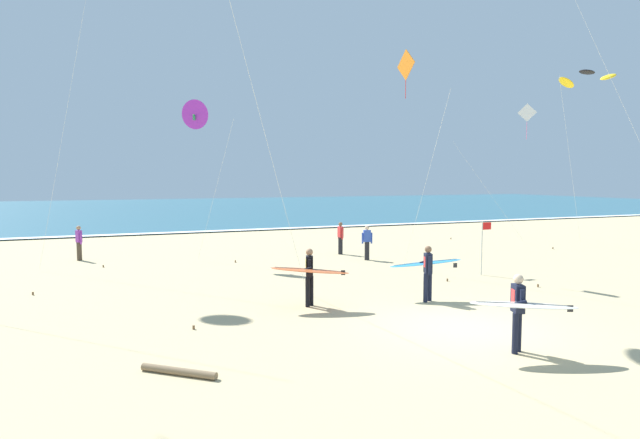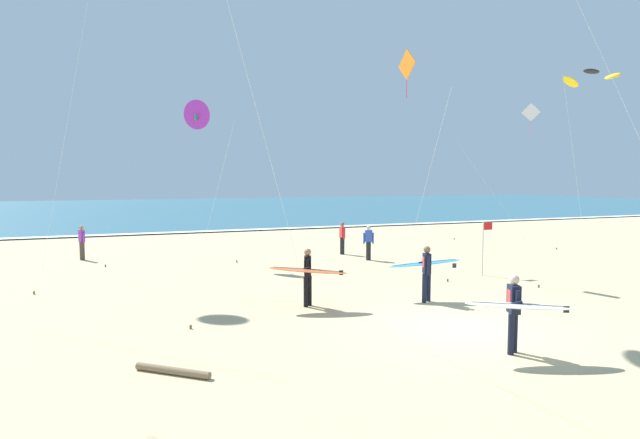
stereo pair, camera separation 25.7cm
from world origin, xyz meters
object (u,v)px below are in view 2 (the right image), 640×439
object	(u,v)px
surfer_third	(517,307)
kite_diamond_amber_close	(408,71)
surfer_trailing	(308,272)
driftwood_log	(173,371)
kite_delta_violet_far	(198,115)
kite_diamond_ivory_low	(528,119)
bystander_red_top	(342,238)
bystander_blue_top	(369,242)
surfer_lead	(426,267)
kite_arc_charcoal_near	(591,77)
bystander_purple_top	(82,242)
lifeguard_flag	(484,243)

from	to	relation	value
surfer_third	kite_diamond_amber_close	size ratio (longest dim) A/B	0.26
surfer_trailing	driftwood_log	size ratio (longest dim) A/B	1.45
kite_delta_violet_far	kite_diamond_ivory_low	size ratio (longest dim) A/B	0.90
bystander_red_top	bystander_blue_top	world-z (taller)	same
surfer_lead	kite_diamond_amber_close	distance (m)	8.85
bystander_red_top	bystander_blue_top	size ratio (longest dim) A/B	1.00
kite_arc_charcoal_near	bystander_red_top	size ratio (longest dim) A/B	6.12
bystander_red_top	bystander_purple_top	xyz separation A→B (m)	(-11.83, 2.73, 0.00)
kite_delta_violet_far	lifeguard_flag	world-z (taller)	kite_delta_violet_far
bystander_purple_top	driftwood_log	size ratio (longest dim) A/B	0.99
surfer_trailing	kite_delta_violet_far	size ratio (longest dim) A/B	0.32
surfer_third	kite_diamond_amber_close	xyz separation A→B (m)	(3.29, 10.01, 6.94)
lifeguard_flag	driftwood_log	distance (m)	13.82
bystander_purple_top	lifeguard_flag	distance (m)	17.65
bystander_red_top	driftwood_log	size ratio (longest dim) A/B	0.99
bystander_red_top	bystander_blue_top	distance (m)	2.16
driftwood_log	surfer_lead	bearing A→B (deg)	23.70
bystander_red_top	lifeguard_flag	distance (m)	7.70
surfer_trailing	bystander_red_top	distance (m)	10.85
kite_diamond_ivory_low	driftwood_log	xyz separation A→B (m)	(-21.22, -13.78, -7.05)
surfer_third	kite_delta_violet_far	distance (m)	17.00
surfer_trailing	kite_delta_violet_far	bearing A→B (deg)	98.74
kite_diamond_amber_close	surfer_third	bearing A→B (deg)	-108.21
surfer_third	surfer_lead	bearing A→B (deg)	78.60
kite_diamond_ivory_low	bystander_purple_top	bearing A→B (deg)	174.31
kite_diamond_amber_close	kite_arc_charcoal_near	bearing A→B (deg)	14.12
kite_diamond_amber_close	driftwood_log	bearing A→B (deg)	-140.21
kite_delta_violet_far	bystander_red_top	size ratio (longest dim) A/B	4.55
kite_diamond_ivory_low	bystander_purple_top	size ratio (longest dim) A/B	5.03
kite_delta_violet_far	kite_diamond_amber_close	xyz separation A→B (m)	(7.47, -5.52, 1.44)
surfer_trailing	kite_delta_violet_far	xyz separation A→B (m)	(-1.54, 10.02, 5.50)
lifeguard_flag	bystander_blue_top	bearing A→B (deg)	115.65
kite_diamond_ivory_low	lifeguard_flag	size ratio (longest dim) A/B	3.81
bystander_blue_top	driftwood_log	world-z (taller)	bystander_blue_top
surfer_lead	kite_diamond_amber_close	world-z (taller)	kite_diamond_amber_close
surfer_lead	kite_arc_charcoal_near	world-z (taller)	kite_arc_charcoal_near
surfer_lead	bystander_purple_top	distance (m)	16.27
surfer_lead	driftwood_log	world-z (taller)	surfer_lead
surfer_third	kite_arc_charcoal_near	xyz separation A→B (m)	(16.99, 13.45, 8.29)
kite_delta_violet_far	lifeguard_flag	size ratio (longest dim) A/B	3.44
lifeguard_flag	driftwood_log	bearing A→B (deg)	-153.07
surfer_trailing	kite_arc_charcoal_near	distance (m)	22.73
kite_arc_charcoal_near	bystander_purple_top	world-z (taller)	kite_arc_charcoal_near
surfer_third	bystander_purple_top	world-z (taller)	surfer_third
lifeguard_flag	kite_diamond_ivory_low	bearing A→B (deg)	40.17
surfer_trailing	kite_arc_charcoal_near	xyz separation A→B (m)	(19.62, 7.94, 8.28)
kite_arc_charcoal_near	kite_delta_violet_far	xyz separation A→B (m)	(-21.17, 2.08, -2.78)
bystander_purple_top	lifeguard_flag	world-z (taller)	lifeguard_flag
kite_diamond_ivory_low	kite_diamond_amber_close	size ratio (longest dim) A/B	0.90
kite_diamond_ivory_low	bystander_red_top	size ratio (longest dim) A/B	5.03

